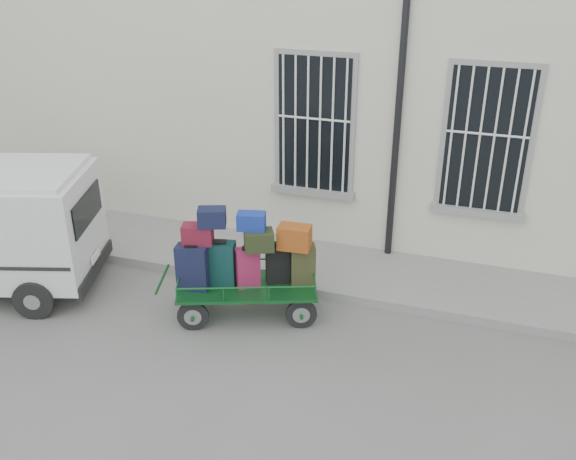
{
  "coord_description": "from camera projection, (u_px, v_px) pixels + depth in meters",
  "views": [
    {
      "loc": [
        2.36,
        -6.79,
        5.21
      ],
      "look_at": [
        -0.2,
        1.0,
        1.28
      ],
      "focal_mm": 40.0,
      "sensor_mm": 36.0,
      "label": 1
    }
  ],
  "objects": [
    {
      "name": "ground",
      "position": [
        279.0,
        347.0,
        8.73
      ],
      "size": [
        80.0,
        80.0,
        0.0
      ],
      "primitive_type": "plane",
      "color": "#63625E",
      "rests_on": "ground"
    },
    {
      "name": "building",
      "position": [
        372.0,
        52.0,
        12.14
      ],
      "size": [
        24.0,
        5.15,
        6.0
      ],
      "color": "beige",
      "rests_on": "ground"
    },
    {
      "name": "sidewalk",
      "position": [
        322.0,
        267.0,
        10.58
      ],
      "size": [
        24.0,
        1.7,
        0.15
      ],
      "primitive_type": "cube",
      "color": "gray",
      "rests_on": "ground"
    },
    {
      "name": "luggage_cart",
      "position": [
        246.0,
        265.0,
        9.07
      ],
      "size": [
        2.34,
        1.52,
        1.72
      ],
      "rotation": [
        0.0,
        0.0,
        0.35
      ],
      "color": "black",
      "rests_on": "ground"
    }
  ]
}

